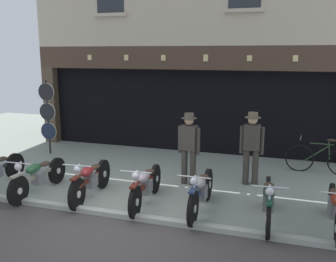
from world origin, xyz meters
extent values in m
cube|color=gray|center=(0.00, 5.00, -0.04)|extent=(22.14, 10.00, 0.08)
cube|color=#A3A59E|center=(0.00, 0.08, 0.01)|extent=(22.14, 0.16, 0.18)
cube|color=black|center=(0.00, 7.30, 1.30)|extent=(9.33, 4.00, 2.60)
cube|color=#4C3D2D|center=(-4.85, 5.18, 1.30)|extent=(0.44, 0.36, 2.60)
cube|color=#23282D|center=(0.00, 5.55, 1.43)|extent=(8.92, 0.03, 2.18)
cube|color=#453126|center=(0.00, 5.12, 2.95)|extent=(10.14, 0.24, 0.70)
cube|color=#DBC684|center=(-3.17, 4.99, 2.95)|extent=(0.14, 0.03, 0.17)
cube|color=#DBC684|center=(-1.88, 4.99, 2.95)|extent=(0.14, 0.03, 0.17)
cube|color=#DBC684|center=(-0.65, 4.99, 2.95)|extent=(0.14, 0.03, 0.17)
cube|color=#DBC684|center=(0.66, 4.99, 2.95)|extent=(0.14, 0.03, 0.20)
cube|color=#DBC684|center=(1.93, 4.99, 2.95)|extent=(0.14, 0.03, 0.16)
cube|color=#DBC684|center=(3.16, 4.99, 2.95)|extent=(0.14, 0.03, 0.17)
cube|color=#C0B098|center=(-2.38, 4.95, 4.25)|extent=(1.10, 0.12, 0.10)
cube|color=#C0B098|center=(1.72, 4.95, 4.25)|extent=(1.10, 0.12, 0.10)
cylinder|color=black|center=(-3.37, 1.37, 0.32)|extent=(0.09, 0.64, 0.64)
cylinder|color=silver|center=(-3.37, 1.37, 0.32)|extent=(0.11, 0.14, 0.14)
ellipsoid|color=#38281E|center=(-3.36, 0.94, 0.62)|extent=(0.21, 0.30, 0.10)
cylinder|color=black|center=(-2.13, -0.03, 0.31)|extent=(0.08, 0.63, 0.63)
cylinder|color=silver|center=(-2.13, -0.03, 0.31)|extent=(0.10, 0.14, 0.14)
cylinder|color=black|center=(-2.16, 1.39, 0.31)|extent=(0.09, 0.63, 0.63)
cylinder|color=silver|center=(-2.16, 1.39, 0.31)|extent=(0.11, 0.14, 0.14)
cube|color=gray|center=(-2.14, 0.68, 0.43)|extent=(0.10, 1.31, 0.07)
cube|color=slate|center=(-2.14, 0.68, 0.36)|extent=(0.21, 0.32, 0.26)
ellipsoid|color=#265333|center=(-2.14, 0.51, 0.63)|extent=(0.23, 0.47, 0.20)
ellipsoid|color=#38281E|center=(-2.15, 0.94, 0.61)|extent=(0.21, 0.30, 0.10)
cube|color=gray|center=(-2.13, -0.03, 0.65)|extent=(0.11, 0.36, 0.04)
sphere|color=silver|center=(-2.13, 0.03, 0.81)|extent=(0.15, 0.15, 0.15)
cylinder|color=silver|center=(-2.13, 0.03, 0.89)|extent=(0.62, 0.04, 0.02)
cylinder|color=silver|center=(-2.13, 0.01, 0.60)|extent=(0.04, 0.26, 0.61)
cylinder|color=black|center=(-0.84, 0.13, 0.33)|extent=(0.12, 0.67, 0.67)
cylinder|color=silver|center=(-0.84, 0.13, 0.33)|extent=(0.11, 0.15, 0.15)
cylinder|color=black|center=(-0.95, 1.45, 0.33)|extent=(0.13, 0.67, 0.67)
cylinder|color=silver|center=(-0.95, 1.45, 0.33)|extent=(0.12, 0.16, 0.15)
cube|color=#572015|center=(-0.90, 0.79, 0.45)|extent=(0.17, 1.22, 0.07)
cube|color=slate|center=(-0.90, 0.79, 0.38)|extent=(0.23, 0.34, 0.26)
ellipsoid|color=maroon|center=(-0.88, 0.63, 0.65)|extent=(0.26, 0.48, 0.20)
ellipsoid|color=#38281E|center=(-0.92, 1.03, 0.63)|extent=(0.22, 0.32, 0.10)
cube|color=#572015|center=(-0.84, 0.13, 0.69)|extent=(0.13, 0.37, 0.04)
sphere|color=silver|center=(-0.85, 0.19, 0.83)|extent=(0.15, 0.15, 0.15)
cylinder|color=silver|center=(-0.85, 0.19, 0.91)|extent=(0.62, 0.07, 0.02)
cylinder|color=silver|center=(-0.85, 0.17, 0.62)|extent=(0.06, 0.28, 0.60)
cylinder|color=black|center=(0.41, 0.14, 0.32)|extent=(0.11, 0.65, 0.65)
cylinder|color=silver|center=(0.41, 0.14, 0.32)|extent=(0.11, 0.15, 0.14)
cylinder|color=black|center=(0.31, 1.54, 0.32)|extent=(0.12, 0.65, 0.65)
cylinder|color=silver|center=(0.31, 1.54, 0.32)|extent=(0.12, 0.15, 0.14)
cube|color=#5C1D15|center=(0.36, 0.84, 0.44)|extent=(0.16, 1.29, 0.07)
cube|color=slate|center=(0.36, 0.84, 0.37)|extent=(0.22, 0.33, 0.26)
ellipsoid|color=gray|center=(0.37, 0.68, 0.64)|extent=(0.25, 0.47, 0.20)
ellipsoid|color=#38281E|center=(0.34, 1.10, 0.62)|extent=(0.22, 0.31, 0.10)
cube|color=#5C1D15|center=(0.41, 0.14, 0.67)|extent=(0.12, 0.37, 0.04)
sphere|color=silver|center=(0.40, 0.20, 0.82)|extent=(0.15, 0.15, 0.15)
cylinder|color=silver|center=(0.40, 0.20, 0.90)|extent=(0.62, 0.07, 0.02)
cylinder|color=silver|center=(0.40, 0.18, 0.61)|extent=(0.05, 0.24, 0.62)
cylinder|color=black|center=(1.54, 0.15, 0.34)|extent=(0.07, 0.68, 0.68)
cylinder|color=silver|center=(1.54, 0.15, 0.34)|extent=(0.10, 0.15, 0.15)
cylinder|color=black|center=(1.53, 1.49, 0.34)|extent=(0.08, 0.68, 0.68)
cylinder|color=silver|center=(1.53, 1.49, 0.34)|extent=(0.11, 0.15, 0.15)
cube|color=navy|center=(1.53, 0.82, 0.46)|extent=(0.08, 1.23, 0.07)
cube|color=slate|center=(1.53, 0.82, 0.39)|extent=(0.20, 0.32, 0.26)
ellipsoid|color=gray|center=(1.53, 0.66, 0.66)|extent=(0.22, 0.46, 0.20)
ellipsoid|color=#38281E|center=(1.53, 1.06, 0.64)|extent=(0.20, 0.30, 0.10)
cube|color=navy|center=(1.54, 0.15, 0.70)|extent=(0.10, 0.36, 0.04)
sphere|color=silver|center=(1.54, 0.21, 0.84)|extent=(0.15, 0.15, 0.15)
cylinder|color=silver|center=(1.54, 0.21, 0.92)|extent=(0.62, 0.03, 0.02)
cylinder|color=silver|center=(1.54, 0.19, 0.63)|extent=(0.04, 0.26, 0.61)
cylinder|color=black|center=(2.87, 0.09, 0.32)|extent=(0.11, 0.65, 0.64)
cylinder|color=silver|center=(2.87, 0.09, 0.32)|extent=(0.11, 0.15, 0.14)
cylinder|color=black|center=(2.78, 1.46, 0.32)|extent=(0.12, 0.65, 0.64)
cylinder|color=silver|center=(2.78, 1.46, 0.32)|extent=(0.12, 0.15, 0.14)
cube|color=#133A29|center=(2.82, 0.77, 0.44)|extent=(0.15, 1.26, 0.07)
cube|color=slate|center=(2.82, 0.77, 0.37)|extent=(0.22, 0.33, 0.26)
ellipsoid|color=black|center=(2.83, 0.61, 0.64)|extent=(0.25, 0.47, 0.20)
ellipsoid|color=#38281E|center=(2.81, 1.02, 0.62)|extent=(0.22, 0.31, 0.10)
cube|color=#133A29|center=(2.87, 0.09, 0.66)|extent=(0.12, 0.37, 0.04)
sphere|color=silver|center=(2.86, 0.15, 0.82)|extent=(0.15, 0.15, 0.15)
cylinder|color=silver|center=(2.86, 0.15, 0.90)|extent=(0.62, 0.06, 0.02)
cylinder|color=silver|center=(2.86, 0.13, 0.61)|extent=(0.05, 0.28, 0.61)
cylinder|color=black|center=(3.99, 1.54, 0.30)|extent=(0.09, 0.61, 0.61)
cylinder|color=silver|center=(3.99, 1.54, 0.30)|extent=(0.11, 0.14, 0.13)
cube|color=gray|center=(3.98, 0.85, 0.42)|extent=(0.09, 1.27, 0.07)
cube|color=slate|center=(3.98, 0.85, 0.35)|extent=(0.21, 0.32, 0.26)
ellipsoid|color=#38281E|center=(3.98, 1.10, 0.60)|extent=(0.20, 0.30, 0.10)
cylinder|color=#38332D|center=(0.99, 2.29, 0.43)|extent=(0.15, 0.15, 0.87)
cylinder|color=#38332D|center=(0.77, 2.32, 0.43)|extent=(0.15, 0.15, 0.87)
cube|color=#38332D|center=(0.88, 2.30, 1.14)|extent=(0.41, 0.28, 0.59)
cube|color=white|center=(0.90, 2.42, 1.21)|extent=(0.14, 0.04, 0.33)
cube|color=#47234C|center=(0.90, 2.43, 1.20)|extent=(0.05, 0.02, 0.31)
cylinder|color=#38332D|center=(1.12, 2.27, 1.08)|extent=(0.09, 0.09, 0.64)
cylinder|color=#38332D|center=(0.65, 2.34, 1.08)|extent=(0.09, 0.09, 0.64)
sphere|color=tan|center=(0.88, 2.30, 1.55)|extent=(0.21, 0.21, 0.21)
cylinder|color=#4C4238|center=(0.88, 2.30, 1.61)|extent=(0.36, 0.36, 0.01)
cylinder|color=#4C4238|center=(0.88, 2.30, 1.67)|extent=(0.22, 0.22, 0.12)
cylinder|color=#38332D|center=(2.41, 2.73, 0.44)|extent=(0.15, 0.15, 0.88)
cylinder|color=#38332D|center=(2.19, 2.72, 0.44)|extent=(0.15, 0.15, 0.88)
cube|color=#38332D|center=(2.30, 2.73, 1.16)|extent=(0.39, 0.23, 0.60)
cube|color=silver|center=(2.29, 2.84, 1.23)|extent=(0.14, 0.03, 0.34)
cube|color=navy|center=(2.29, 2.85, 1.22)|extent=(0.05, 0.01, 0.31)
cylinder|color=#38332D|center=(2.53, 2.74, 1.09)|extent=(0.09, 0.09, 0.66)
cylinder|color=#38332D|center=(2.06, 2.72, 1.09)|extent=(0.09, 0.09, 0.66)
sphere|color=tan|center=(2.30, 2.73, 1.58)|extent=(0.22, 0.22, 0.22)
cylinder|color=brown|center=(2.30, 2.73, 1.64)|extent=(0.37, 0.37, 0.01)
cylinder|color=brown|center=(2.30, 2.73, 1.69)|extent=(0.23, 0.23, 0.12)
cylinder|color=#232328|center=(-3.98, 3.70, 1.15)|extent=(0.06, 0.06, 2.29)
cylinder|color=black|center=(-3.98, 3.68, 1.93)|extent=(0.53, 0.03, 0.53)
torus|color=beige|center=(-3.98, 3.70, 1.93)|extent=(0.55, 0.04, 0.55)
cylinder|color=black|center=(-3.98, 3.68, 1.32)|extent=(0.53, 0.03, 0.53)
torus|color=silver|center=(-3.98, 3.70, 1.32)|extent=(0.55, 0.04, 0.55)
cylinder|color=#192338|center=(-3.98, 3.68, 0.71)|extent=(0.53, 0.03, 0.53)
torus|color=beige|center=(-3.98, 3.70, 0.71)|extent=(0.55, 0.04, 0.55)
cube|color=silver|center=(1.62, 5.40, 1.60)|extent=(0.76, 0.02, 1.00)
cube|color=#1E3323|center=(1.62, 5.39, 2.00)|extent=(0.76, 0.01, 0.20)
cube|color=silver|center=(2.79, 5.40, 1.66)|extent=(0.75, 0.02, 1.09)
cube|color=#1E3323|center=(2.79, 5.39, 2.10)|extent=(0.75, 0.01, 0.20)
torus|color=black|center=(3.43, 4.21, 0.35)|extent=(0.73, 0.08, 0.73)
cylinder|color=#23381E|center=(3.84, 4.18, 0.53)|extent=(0.60, 0.07, 0.48)
cylinder|color=#23381E|center=(3.95, 4.18, 0.79)|extent=(0.58, 0.07, 0.03)
cylinder|color=#23381E|center=(4.14, 4.16, 0.65)|extent=(0.08, 0.04, 0.52)
ellipsoid|color=#332319|center=(4.18, 4.16, 0.91)|extent=(0.25, 0.14, 0.06)
cylinder|color=silver|center=(3.43, 4.21, 0.91)|extent=(0.05, 0.50, 0.02)
camera|label=1|loc=(3.08, -6.08, 3.11)|focal=40.37mm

